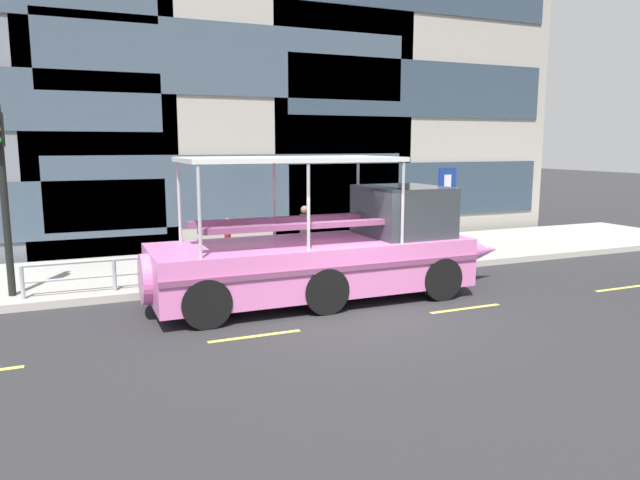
# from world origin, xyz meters

# --- Properties ---
(ground_plane) EXTENTS (120.00, 120.00, 0.00)m
(ground_plane) POSITION_xyz_m (0.00, 0.00, 0.00)
(ground_plane) COLOR #2B2B2D
(sidewalk) EXTENTS (32.00, 4.80, 0.18)m
(sidewalk) POSITION_xyz_m (0.00, 5.60, 0.09)
(sidewalk) COLOR #A8A59E
(sidewalk) RESTS_ON ground_plane
(curb_edge) EXTENTS (32.00, 0.18, 0.18)m
(curb_edge) POSITION_xyz_m (0.00, 3.11, 0.09)
(curb_edge) COLOR #B2ADA3
(curb_edge) RESTS_ON ground_plane
(lane_centreline) EXTENTS (25.80, 0.12, 0.01)m
(lane_centreline) POSITION_xyz_m (-0.00, -0.52, 0.00)
(lane_centreline) COLOR #DBD64C
(lane_centreline) RESTS_ON ground_plane
(curb_guardrail) EXTENTS (11.68, 0.09, 0.77)m
(curb_guardrail) POSITION_xyz_m (-0.73, 3.45, 0.70)
(curb_guardrail) COLOR #9EA0A8
(curb_guardrail) RESTS_ON sidewalk
(traffic_light_pole) EXTENTS (0.24, 0.46, 4.24)m
(traffic_light_pole) POSITION_xyz_m (-6.77, 3.82, 2.75)
(traffic_light_pole) COLOR black
(traffic_light_pole) RESTS_ON sidewalk
(parking_sign) EXTENTS (0.60, 0.12, 2.70)m
(parking_sign) POSITION_xyz_m (4.81, 3.74, 2.02)
(parking_sign) COLOR #4C4F54
(parking_sign) RESTS_ON sidewalk
(duck_tour_boat) EXTENTS (9.08, 2.58, 3.29)m
(duck_tour_boat) POSITION_xyz_m (0.15, 1.47, 1.08)
(duck_tour_boat) COLOR pink
(duck_tour_boat) RESTS_ON ground_plane
(pedestrian_near_bow) EXTENTS (0.40, 0.30, 1.59)m
(pedestrian_near_bow) POSITION_xyz_m (3.76, 5.00, 1.14)
(pedestrian_near_bow) COLOR #1E2338
(pedestrian_near_bow) RESTS_ON sidewalk
(pedestrian_mid_left) EXTENTS (0.23, 0.48, 1.67)m
(pedestrian_mid_left) POSITION_xyz_m (0.67, 4.68, 1.19)
(pedestrian_mid_left) COLOR black
(pedestrian_mid_left) RESTS_ON sidewalk
(pedestrian_mid_right) EXTENTS (0.22, 0.42, 1.50)m
(pedestrian_mid_right) POSITION_xyz_m (-1.72, 4.08, 1.08)
(pedestrian_mid_right) COLOR black
(pedestrian_mid_right) RESTS_ON sidewalk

